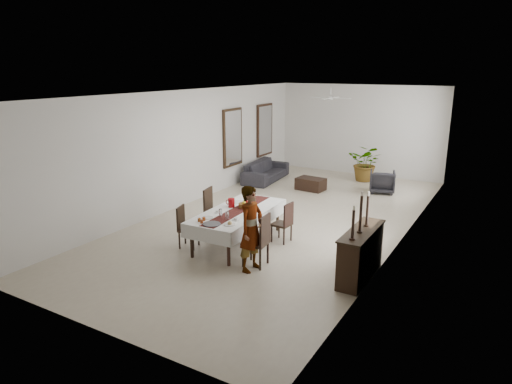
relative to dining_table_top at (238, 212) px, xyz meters
name	(u,v)px	position (x,y,z in m)	size (l,w,h in m)	color
floor	(283,219)	(0.10, 1.98, -0.72)	(6.00, 12.00, 0.00)	beige
ceiling	(285,92)	(0.10, 1.98, 2.48)	(6.00, 12.00, 0.02)	white
wall_back	(360,130)	(0.10, 7.98, 0.88)	(6.00, 0.02, 3.20)	silver
wall_front	(89,230)	(0.10, -4.02, 0.88)	(6.00, 0.02, 3.20)	silver
wall_left	(189,148)	(-2.90, 1.98, 0.88)	(0.02, 12.00, 3.20)	silver
wall_right	(407,171)	(3.10, 1.98, 0.88)	(0.02, 12.00, 3.20)	silver
dining_table_top	(238,212)	(0.00, 0.00, 0.00)	(1.00, 2.39, 0.05)	black
table_leg_fl	(192,241)	(-0.38, -1.16, -0.37)	(0.07, 0.07, 0.70)	black
table_leg_fr	(229,249)	(0.49, -1.12, -0.37)	(0.07, 0.07, 0.70)	black
table_leg_bl	(245,211)	(-0.49, 1.12, -0.37)	(0.07, 0.07, 0.70)	black
table_leg_br	(278,216)	(0.38, 1.16, -0.37)	(0.07, 0.07, 0.70)	black
tablecloth_top	(238,211)	(0.00, 0.00, 0.03)	(1.18, 2.57, 0.01)	white
tablecloth_drape_left	(215,213)	(-0.58, -0.03, -0.11)	(0.01, 2.57, 0.30)	white
tablecloth_drape_right	(261,221)	(0.58, 0.03, -0.11)	(0.01, 2.57, 0.30)	silver
tablecloth_drape_near	(205,235)	(0.06, -1.28, -0.11)	(1.18, 0.01, 0.30)	silver
tablecloth_drape_far	(264,202)	(-0.06, 1.28, -0.11)	(1.18, 0.01, 0.30)	silver
table_runner	(238,210)	(0.00, 0.00, 0.04)	(0.35, 2.49, 0.00)	#591D19
red_pitcher	(231,203)	(-0.26, 0.14, 0.14)	(0.15, 0.15, 0.20)	#990B0F
pitcher_handle	(228,202)	(-0.34, 0.13, 0.14)	(0.12, 0.12, 0.02)	maroon
wine_glass_near	(227,216)	(0.15, -0.64, 0.12)	(0.07, 0.07, 0.17)	silver
wine_glass_mid	(221,213)	(-0.07, -0.55, 0.12)	(0.07, 0.07, 0.17)	silver
teacup_right	(236,219)	(0.33, -0.58, 0.07)	(0.09, 0.09, 0.06)	white
saucer_right	(236,220)	(0.33, -0.58, 0.04)	(0.15, 0.15, 0.01)	silver
teacup_left	(218,211)	(-0.28, -0.36, 0.07)	(0.09, 0.09, 0.06)	white
saucer_left	(218,213)	(-0.28, -0.36, 0.04)	(0.15, 0.15, 0.01)	white
plate_near_right	(230,224)	(0.37, -0.88, 0.04)	(0.24, 0.24, 0.01)	white
bread_near_right	(230,223)	(0.37, -0.88, 0.07)	(0.09, 0.09, 0.09)	tan
plate_near_left	(207,218)	(-0.26, -0.76, 0.04)	(0.24, 0.24, 0.01)	silver
plate_far_left	(238,202)	(-0.35, 0.53, 0.04)	(0.24, 0.24, 0.01)	white
serving_tray	(212,224)	(0.05, -1.05, 0.05)	(0.36, 0.36, 0.02)	#45454B
jam_jar_a	(202,222)	(-0.17, -1.09, 0.07)	(0.06, 0.06, 0.07)	#8A3714
jam_jar_b	(199,220)	(-0.27, -1.03, 0.07)	(0.06, 0.06, 0.07)	brown
jam_jar_c	(204,219)	(-0.23, -0.93, 0.07)	(0.06, 0.06, 0.07)	#9A4116
fruit_basket	(245,206)	(0.04, 0.25, 0.09)	(0.30, 0.30, 0.10)	brown
fruit_red	(247,202)	(0.07, 0.27, 0.16)	(0.09, 0.09, 0.09)	maroon
fruit_green	(244,202)	(0.00, 0.28, 0.16)	(0.08, 0.08, 0.08)	olive
fruit_yellow	(244,203)	(0.04, 0.20, 0.16)	(0.08, 0.08, 0.08)	yellow
chair_right_near_seat	(256,243)	(0.93, -0.82, -0.25)	(0.45, 0.45, 0.05)	black
chair_right_near_leg_fl	(260,260)	(1.13, -0.99, -0.50)	(0.04, 0.04, 0.44)	black
chair_right_near_leg_fr	(268,253)	(1.10, -0.62, -0.50)	(0.04, 0.04, 0.44)	black
chair_right_near_leg_bl	(243,256)	(0.77, -1.02, -0.50)	(0.04, 0.04, 0.44)	black
chair_right_near_leg_br	(251,250)	(0.73, -0.66, -0.50)	(0.04, 0.04, 0.44)	black
chair_right_near_back	(265,230)	(1.14, -0.80, 0.05)	(0.45, 0.04, 0.57)	black
chair_right_far_seat	(282,224)	(0.79, 0.57, -0.32)	(0.39, 0.39, 0.04)	black
chair_right_far_leg_fl	(284,237)	(0.94, 0.40, -0.53)	(0.04, 0.04, 0.38)	black
chair_right_far_leg_fr	(291,233)	(0.96, 0.72, -0.53)	(0.04, 0.04, 0.38)	black
chair_right_far_leg_bl	(272,234)	(0.62, 0.42, -0.53)	(0.04, 0.04, 0.38)	black
chair_right_far_leg_br	(279,230)	(0.64, 0.74, -0.53)	(0.04, 0.04, 0.38)	black
chair_right_far_back	(289,214)	(0.97, 0.56, -0.05)	(0.39, 0.04, 0.49)	black
chair_left_near_seat	(189,229)	(-0.79, -0.74, -0.32)	(0.39, 0.39, 0.04)	black
chair_left_near_leg_fl	(185,235)	(-0.99, -0.63, -0.53)	(0.04, 0.04, 0.38)	black
chair_left_near_leg_fr	(179,241)	(-0.90, -0.94, -0.53)	(0.04, 0.04, 0.38)	black
chair_left_near_leg_bl	(199,237)	(-0.68, -0.54, -0.53)	(0.04, 0.04, 0.38)	black
chair_left_near_leg_br	(193,242)	(-0.59, -0.85, -0.53)	(0.04, 0.04, 0.38)	black
chair_left_near_back	(181,217)	(-0.96, -0.79, -0.05)	(0.39, 0.04, 0.49)	black
chair_left_far_seat	(217,214)	(-0.73, 0.23, -0.24)	(0.46, 0.46, 0.05)	black
chair_left_far_leg_fl	(213,221)	(-0.96, 0.37, -0.50)	(0.05, 0.05, 0.46)	black
chair_left_far_leg_fr	(206,226)	(-0.88, 0.00, -0.50)	(0.05, 0.05, 0.46)	black
chair_left_far_leg_bl	(227,223)	(-0.59, 0.45, -0.50)	(0.05, 0.05, 0.46)	black
chair_left_far_leg_br	(221,228)	(-0.51, 0.08, -0.50)	(0.05, 0.05, 0.46)	black
chair_left_far_back	(208,200)	(-0.94, 0.18, 0.08)	(0.46, 0.04, 0.59)	black
woman	(251,229)	(0.97, -1.04, 0.11)	(0.61, 0.40, 1.67)	gray
sideboard_body	(361,255)	(2.88, -0.31, -0.27)	(0.40, 1.51, 0.90)	black
sideboard_top	(362,231)	(2.88, -0.31, 0.20)	(0.44, 1.57, 0.03)	black
candlestick_near_base	(352,239)	(2.88, -0.87, 0.23)	(0.10, 0.10, 0.03)	black
candlestick_near_shaft	(353,224)	(2.88, -0.87, 0.49)	(0.05, 0.05, 0.50)	black
candlestick_near_candle	(354,208)	(2.88, -0.87, 0.78)	(0.04, 0.04, 0.08)	beige
candlestick_mid_base	(360,232)	(2.88, -0.46, 0.23)	(0.10, 0.10, 0.03)	black
candlestick_mid_shaft	(361,214)	(2.88, -0.46, 0.57)	(0.05, 0.05, 0.65)	black
candlestick_mid_candle	(362,194)	(2.88, -0.46, 0.93)	(0.04, 0.04, 0.08)	beige
candlestick_far_base	(366,225)	(2.88, -0.06, 0.23)	(0.10, 0.10, 0.03)	black
candlestick_far_shaft	(367,210)	(2.88, -0.06, 0.52)	(0.05, 0.05, 0.55)	black
candlestick_far_candle	(369,194)	(2.88, -0.06, 0.83)	(0.04, 0.04, 0.08)	silver
sofa	(266,171)	(-2.31, 5.42, -0.39)	(2.25, 0.88, 0.66)	#2B282D
armchair	(382,182)	(1.60, 5.83, -0.38)	(0.74, 0.76, 0.69)	#262429
coffee_table	(311,184)	(-0.44, 5.00, -0.53)	(0.87, 0.58, 0.38)	black
potted_plant	(366,163)	(0.70, 7.04, -0.10)	(1.13, 0.98, 1.25)	#255723
mirror_frame_near	(233,138)	(-2.86, 4.18, 0.88)	(0.06, 1.05, 1.85)	black
mirror_glass_near	(233,138)	(-2.82, 4.18, 0.88)	(0.01, 0.90, 1.70)	white
mirror_frame_far	(265,130)	(-2.86, 6.28, 0.88)	(0.06, 1.05, 1.85)	black
mirror_glass_far	(265,130)	(-2.82, 6.28, 0.88)	(0.01, 0.90, 1.70)	silver
fan_rod	(331,91)	(0.10, 4.98, 2.38)	(0.04, 0.04, 0.20)	silver
fan_hub	(330,98)	(0.10, 4.98, 2.18)	(0.16, 0.16, 0.08)	silver
fan_blade_n	(335,97)	(0.10, 5.33, 2.18)	(0.10, 0.55, 0.01)	silver
fan_blade_s	(326,99)	(0.10, 4.63, 2.18)	(0.10, 0.55, 0.01)	silver
fan_blade_e	(342,98)	(0.45, 4.98, 2.18)	(0.55, 0.10, 0.01)	silver
fan_blade_w	(319,98)	(-0.25, 4.98, 2.18)	(0.55, 0.10, 0.01)	beige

